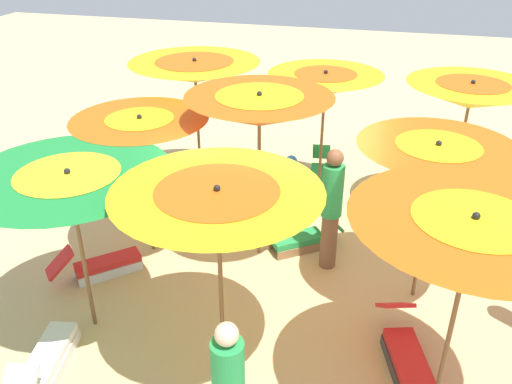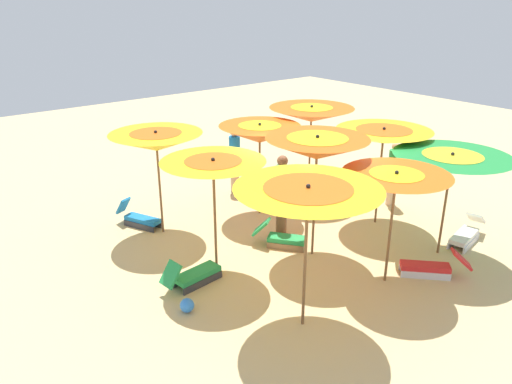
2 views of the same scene
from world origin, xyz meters
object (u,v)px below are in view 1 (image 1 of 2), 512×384
beach_umbrella_4 (259,110)px  beach_umbrella_6 (70,185)px  beach_umbrella_5 (325,84)px  beach_umbrella_8 (195,71)px  lounger_0 (44,360)px  lounger_2 (406,351)px  beach_umbrella_3 (218,204)px  beach_ball (291,161)px  lounger_5 (485,201)px  lounger_1 (303,237)px  lounger_3 (101,264)px  beach_umbrella_0 (472,237)px  beach_umbrella_7 (141,131)px  beach_umbrella_2 (471,96)px  beachgoer_1 (331,207)px  beach_umbrella_1 (436,161)px  lounger_4 (320,173)px

beach_umbrella_4 → beach_umbrella_6: (-2.09, 1.64, -0.30)m
beach_umbrella_5 → beach_umbrella_8: size_ratio=0.96×
lounger_0 → beach_umbrella_5: bearing=-36.2°
beach_umbrella_4 → lounger_2: 3.55m
beach_umbrella_3 → beach_ball: bearing=2.9°
beach_ball → beach_umbrella_3: bearing=-177.1°
beach_umbrella_4 → beach_umbrella_8: beach_umbrella_4 is taller
beach_umbrella_8 → lounger_5: 5.50m
lounger_0 → lounger_5: bearing=-56.2°
beach_umbrella_4 → lounger_1: (0.28, -0.64, -2.09)m
beach_umbrella_6 → lounger_3: (0.95, 0.42, -1.80)m
beach_umbrella_3 → beach_umbrella_8: 4.45m
beach_umbrella_6 → lounger_0: 2.01m
beach_umbrella_0 → lounger_1: bearing=35.5°
beach_umbrella_5 → lounger_3: beach_umbrella_5 is taller
lounger_0 → beach_umbrella_7: bearing=-13.6°
beach_umbrella_4 → beach_umbrella_2: bearing=-56.3°
beach_umbrella_0 → beach_umbrella_2: (4.30, -0.36, -0.05)m
lounger_1 → lounger_3: lounger_1 is taller
lounger_2 → beachgoer_1: bearing=-163.3°
beach_umbrella_4 → beach_umbrella_8: size_ratio=1.04×
beach_umbrella_5 → beachgoer_1: beach_umbrella_5 is taller
beach_umbrella_4 → beachgoer_1: size_ratio=1.37×
beach_umbrella_3 → lounger_3: bearing=62.9°
beach_umbrella_3 → beach_umbrella_7: beach_umbrella_3 is taller
lounger_1 → lounger_5: (1.92, -2.85, -0.01)m
lounger_0 → lounger_1: (3.26, -2.38, 0.01)m
beach_umbrella_2 → beach_umbrella_8: (-0.11, 4.49, 0.09)m
beach_umbrella_7 → beach_umbrella_0: bearing=-116.2°
lounger_0 → lounger_3: size_ratio=1.23×
beachgoer_1 → lounger_5: bearing=7.4°
beach_umbrella_8 → lounger_3: beach_umbrella_8 is taller
beach_umbrella_1 → lounger_4: 3.96m
beach_umbrella_1 → lounger_2: 2.27m
beach_umbrella_5 → lounger_4: bearing=7.0°
beach_umbrella_4 → lounger_0: 4.04m
beach_umbrella_0 → beach_umbrella_5: (4.38, 1.91, -0.06)m
beach_umbrella_1 → beach_umbrella_6: beach_umbrella_1 is taller
lounger_5 → lounger_1: bearing=10.6°
lounger_5 → beachgoer_1: size_ratio=0.62×
beach_umbrella_3 → lounger_3: (1.13, 2.21, -1.92)m
beach_umbrella_1 → lounger_1: size_ratio=2.04×
beach_umbrella_6 → lounger_0: beach_umbrella_6 is taller
lounger_2 → beach_umbrella_8: bearing=-150.4°
beach_umbrella_7 → beach_umbrella_2: bearing=-63.4°
lounger_1 → lounger_5: bearing=177.7°
beach_umbrella_2 → lounger_2: (-3.74, 0.67, -1.93)m
beach_umbrella_2 → beach_umbrella_5: size_ratio=1.01×
beach_umbrella_0 → beach_umbrella_5: size_ratio=1.03×
lounger_2 → lounger_3: bearing=-115.7°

